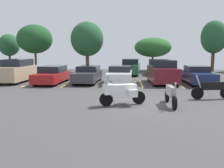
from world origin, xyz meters
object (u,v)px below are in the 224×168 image
at_px(motorcycle_touring, 121,91).
at_px(car_far_green, 131,67).
at_px(car_far_silver, 159,68).
at_px(car_navy, 197,75).
at_px(motorcycle_third, 171,94).
at_px(car_white, 120,75).
at_px(car_maroon, 162,72).
at_px(car_red, 52,75).
at_px(motorcycle_second, 212,89).
at_px(car_charcoal, 88,74).
at_px(car_tan, 17,71).

distance_m(motorcycle_touring, car_far_green, 14.91).
height_order(car_far_green, car_far_silver, car_far_green).
height_order(car_navy, car_far_green, car_far_green).
height_order(motorcycle_touring, motorcycle_third, motorcycle_touring).
relative_size(motorcycle_third, car_far_silver, 0.51).
distance_m(motorcycle_touring, car_white, 7.96).
height_order(car_maroon, car_far_silver, car_maroon).
height_order(motorcycle_third, car_red, car_red).
distance_m(car_far_green, car_far_silver, 2.99).
relative_size(motorcycle_third, car_far_green, 0.46).
xyz_separation_m(motorcycle_touring, car_maroon, (3.18, 7.94, 0.26)).
height_order(motorcycle_third, car_far_green, car_far_green).
xyz_separation_m(motorcycle_touring, car_red, (-5.74, 7.60, 0.00)).
bearing_deg(car_far_silver, car_navy, -72.20).
distance_m(motorcycle_second, car_far_silver, 12.71).
bearing_deg(car_maroon, car_far_silver, 84.57).
xyz_separation_m(car_charcoal, car_far_green, (3.73, 6.82, 0.19)).
height_order(motorcycle_touring, motorcycle_second, motorcycle_touring).
height_order(car_charcoal, car_navy, car_navy).
bearing_deg(motorcycle_touring, car_white, 91.62).
relative_size(motorcycle_third, car_navy, 0.50).
relative_size(motorcycle_second, car_tan, 0.54).
bearing_deg(car_far_green, car_charcoal, -118.69).
bearing_deg(car_red, car_charcoal, 9.26).
xyz_separation_m(motorcycle_touring, car_navy, (5.94, 7.73, 0.01)).
relative_size(motorcycle_second, car_white, 0.52).
bearing_deg(motorcycle_second, car_white, 130.10).
height_order(motorcycle_second, car_red, car_red).
bearing_deg(car_far_green, motorcycle_touring, -93.25).
bearing_deg(car_charcoal, car_far_silver, 43.56).
xyz_separation_m(car_red, car_far_green, (6.58, 7.29, 0.19)).
bearing_deg(car_navy, motorcycle_third, -114.65).
bearing_deg(motorcycle_third, car_charcoal, 123.65).
height_order(motorcycle_third, car_maroon, car_maroon).
distance_m(motorcycle_second, car_far_green, 13.76).
height_order(car_charcoal, car_far_green, car_far_green).
height_order(motorcycle_second, car_charcoal, car_charcoal).
height_order(car_red, car_far_green, car_far_green).
relative_size(motorcycle_touring, car_maroon, 0.50).
bearing_deg(car_white, car_tan, 179.26).
relative_size(car_tan, car_far_silver, 0.97).
height_order(car_white, car_far_green, car_far_green).
height_order(motorcycle_third, car_navy, car_navy).
distance_m(motorcycle_second, car_maroon, 6.44).
bearing_deg(motorcycle_third, car_red, 137.33).
distance_m(motorcycle_touring, motorcycle_third, 2.43).
distance_m(motorcycle_third, car_white, 8.32).
relative_size(car_red, car_charcoal, 1.04).
distance_m(car_tan, car_maroon, 12.09).
distance_m(car_charcoal, car_far_green, 7.78).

